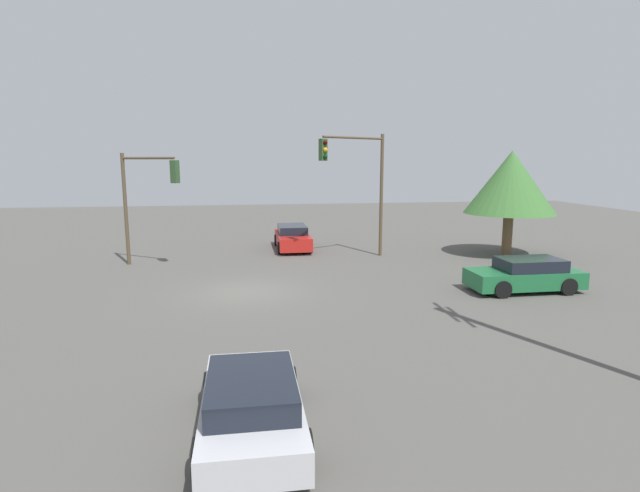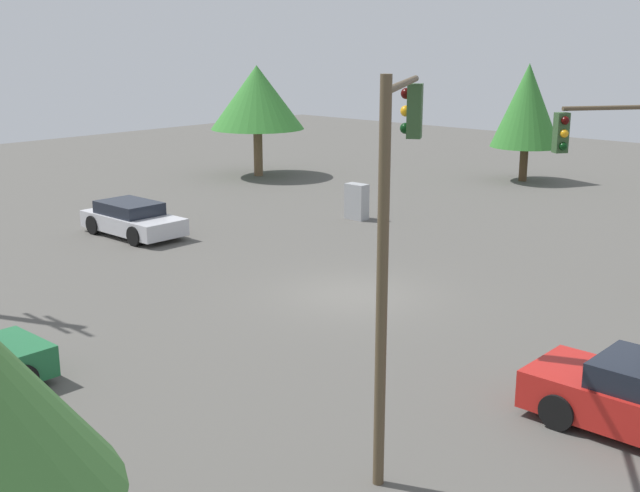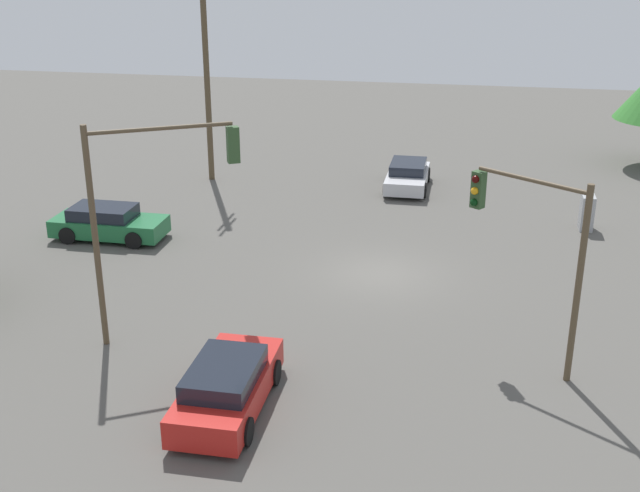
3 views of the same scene
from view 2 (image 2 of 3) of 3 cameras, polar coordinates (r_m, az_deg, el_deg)
name	(u,v)px [view 2 (image 2 of 3)]	position (r m, az deg, el deg)	size (l,w,h in m)	color
ground_plane	(352,295)	(22.91, 2.32, -3.49)	(80.00, 80.00, 0.00)	#54514C
sedan_silver	(132,219)	(30.44, -13.19, 1.88)	(4.23, 1.98, 1.25)	silver
traffic_signal_main	(622,163)	(23.24, 20.69, 5.52)	(2.20, 3.02, 5.56)	brown
traffic_signal_cross	(396,194)	(13.66, 5.46, 3.70)	(2.36, 3.84, 6.59)	brown
electrical_cabinet	(357,202)	(32.37, 2.62, 3.18)	(0.90, 0.51, 1.45)	#9EA0A3
tree_behind	(527,106)	(42.19, 14.52, 9.63)	(3.53, 3.53, 5.92)	#4C3823
tree_left	(257,98)	(42.63, -4.50, 10.48)	(4.91, 4.91, 5.77)	brown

